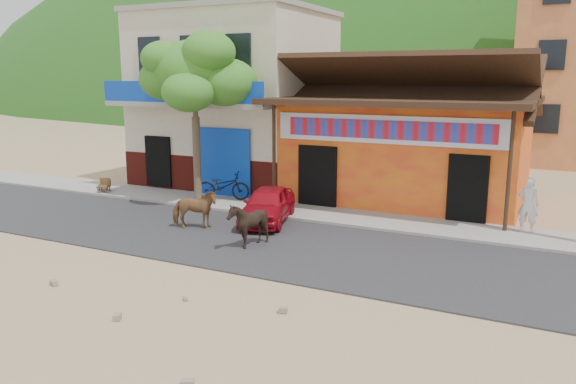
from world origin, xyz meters
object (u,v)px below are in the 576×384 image
cafe_chair_left (103,181)px  cafe_chair_right (104,179)px  pedestrian (528,205)px  cow_dark (248,224)px  scooter (223,186)px  red_car (268,205)px  tree (196,117)px  cow_tan (194,209)px

cafe_chair_left → cafe_chair_right: cafe_chair_left is taller
pedestrian → cow_dark: bearing=42.7°
scooter → cow_dark: bearing=-159.9°
red_car → scooter: bearing=132.1°
cow_dark → pedestrian: pedestrian is taller
tree → scooter: 2.66m
tree → red_car: 4.60m
tree → cow_dark: bearing=-41.5°
red_car → pedestrian: bearing=0.8°
pedestrian → cafe_chair_left: (-15.05, -1.18, -0.35)m
cafe_chair_left → pedestrian: bearing=-15.3°
cafe_chair_right → cafe_chair_left: bearing=-78.5°
scooter → cafe_chair_right: size_ratio=2.29×
scooter → pedestrian: bearing=-108.3°
cow_dark → red_car: bearing=165.6°
tree → scooter: bearing=31.8°
tree → cafe_chair_right: 5.10m
cafe_chair_left → cafe_chair_right: 0.48m
red_car → cafe_chair_left: size_ratio=3.64×
cafe_chair_left → scooter: bearing=-8.5°
cow_dark → red_car: size_ratio=0.38×
pedestrian → cafe_chair_right: bearing=11.1°
cow_tan → cafe_chair_right: bearing=40.5°
cow_tan → cafe_chair_right: 7.01m
cow_tan → scooter: size_ratio=0.72×
cow_tan → scooter: cow_tan is taller
scooter → cafe_chair_right: 5.21m
cow_tan → cafe_chair_left: cow_tan is taller
cow_dark → red_car: (-0.77, 2.51, -0.07)m
cow_tan → cow_dark: bearing=-135.5°
pedestrian → scooter: bearing=9.2°
tree → pedestrian: (10.97, 0.70, -2.20)m
cow_dark → cafe_chair_left: size_ratio=1.39×
red_car → tree: bearing=144.5°
scooter → cafe_chair_left: (-4.85, -0.97, -0.06)m
pedestrian → cafe_chair_left: pedestrian is taller
scooter → cafe_chair_right: bearing=77.3°
cafe_chair_right → red_car: bearing=-39.2°
tree → cow_dark: 6.34m
cow_dark → scooter: 5.65m
tree → cow_tan: (2.00, -3.00, -2.49)m
cafe_chair_left → cafe_chair_right: bearing=112.2°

